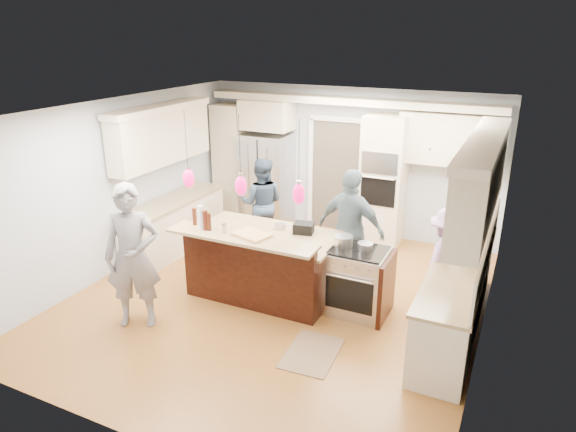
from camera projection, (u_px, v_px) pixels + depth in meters
name	position (u px, v px, depth m)	size (l,w,h in m)	color
ground_plane	(278.00, 298.00, 7.41)	(6.00, 6.00, 0.00)	#AF7730
room_shell	(277.00, 177.00, 6.79)	(5.54, 6.04, 2.72)	#B2BCC6
refrigerator	(267.00, 180.00, 9.97)	(0.90, 0.70, 1.80)	#B7B7BC
oven_column	(383.00, 181.00, 8.98)	(0.72, 0.69, 2.30)	beige
back_upper_cabinets	(307.00, 143.00, 9.48)	(5.30, 0.61, 2.54)	beige
right_counter_run	(465.00, 254.00, 6.32)	(0.64, 3.10, 2.51)	beige
left_cabinets	(170.00, 192.00, 8.71)	(0.64, 2.30, 2.51)	beige
kitchen_island	(264.00, 263.00, 7.41)	(2.10, 1.46, 1.12)	black
island_range	(359.00, 282.00, 6.91)	(0.82, 0.71, 0.92)	#B7B7BC
pendant_lights	(241.00, 186.00, 6.46)	(1.75, 0.15, 1.03)	black
person_bar_end	(132.00, 257.00, 6.48)	(0.70, 0.46, 1.91)	gray
person_far_left	(262.00, 203.00, 8.94)	(0.78, 0.61, 1.60)	#2B3D54
person_far_right	(351.00, 229.00, 7.51)	(1.05, 0.44, 1.80)	slate
person_range_side	(448.00, 265.00, 6.64)	(1.02, 0.59, 1.58)	#AB84B2
floor_rug	(312.00, 353.00, 6.15)	(0.59, 0.86, 0.01)	#7F6345
water_bottle	(201.00, 217.00, 6.89)	(0.08, 0.08, 0.32)	silver
beer_bottle_a	(195.00, 217.00, 7.03)	(0.06, 0.06, 0.24)	#3F170B
beer_bottle_b	(205.00, 220.00, 6.85)	(0.07, 0.07, 0.27)	#3F170B
beer_bottle_c	(209.00, 222.00, 6.84)	(0.06, 0.06, 0.25)	#3F170B
drink_can	(224.00, 228.00, 6.77)	(0.07, 0.07, 0.13)	#B7B7BC
cutting_board	(252.00, 235.00, 6.68)	(0.46, 0.33, 0.04)	tan
pot_large	(343.00, 241.00, 6.86)	(0.25, 0.25, 0.15)	#B7B7BC
pot_small	(365.00, 246.00, 6.74)	(0.21, 0.21, 0.10)	#B7B7BC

